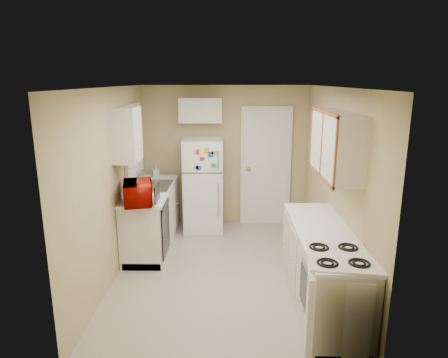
{
  "coord_description": "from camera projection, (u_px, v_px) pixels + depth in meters",
  "views": [
    {
      "loc": [
        0.07,
        -4.85,
        2.49
      ],
      "look_at": [
        0.0,
        0.5,
        1.15
      ],
      "focal_mm": 32.0,
      "sensor_mm": 36.0,
      "label": 1
    }
  ],
  "objects": [
    {
      "name": "dishwasher",
      "position": [
        165.0,
        229.0,
        5.5
      ],
      "size": [
        0.03,
        0.58,
        0.72
      ],
      "primitive_type": "cube",
      "color": "black",
      "rests_on": "floor"
    },
    {
      "name": "right_counter",
      "position": [
        322.0,
        269.0,
        4.42
      ],
      "size": [
        0.6,
        2.0,
        0.9
      ],
      "primitive_type": "cube",
      "color": "silver",
      "rests_on": "floor"
    },
    {
      "name": "cabinet_over_fridge",
      "position": [
        201.0,
        110.0,
        6.53
      ],
      "size": [
        0.7,
        0.3,
        0.4
      ],
      "primitive_type": "cube",
      "color": "silver",
      "rests_on": "wall_back"
    },
    {
      "name": "wall_front",
      "position": [
        220.0,
        246.0,
        3.18
      ],
      "size": [
        2.8,
        2.8,
        0.0
      ],
      "primitive_type": "plane",
      "color": "tan",
      "rests_on": "floor"
    },
    {
      "name": "interior_door",
      "position": [
        266.0,
        167.0,
        6.86
      ],
      "size": [
        0.86,
        0.06,
        2.08
      ],
      "primitive_type": "cube",
      "color": "white",
      "rests_on": "floor"
    },
    {
      "name": "upper_cabinet_left",
      "position": [
        126.0,
        135.0,
        5.11
      ],
      "size": [
        0.3,
        0.45,
        0.7
      ],
      "primitive_type": "cube",
      "color": "silver",
      "rests_on": "wall_left"
    },
    {
      "name": "ceiling",
      "position": [
        223.0,
        87.0,
        4.73
      ],
      "size": [
        3.8,
        3.8,
        0.0
      ],
      "primitive_type": "plane",
      "color": "white",
      "rests_on": "floor"
    },
    {
      "name": "wall_left",
      "position": [
        113.0,
        184.0,
        5.04
      ],
      "size": [
        3.8,
        3.8,
        0.0
      ],
      "primitive_type": "plane",
      "color": "tan",
      "rests_on": "floor"
    },
    {
      "name": "window_blinds",
      "position": [
        134.0,
        141.0,
        5.96
      ],
      "size": [
        0.1,
        0.98,
        1.08
      ],
      "primitive_type": "cube",
      "color": "silver",
      "rests_on": "wall_left"
    },
    {
      "name": "refrigerator",
      "position": [
        204.0,
        186.0,
        6.6
      ],
      "size": [
        0.65,
        0.63,
        1.56
      ],
      "primitive_type": "cube",
      "rotation": [
        0.0,
        0.0,
        0.01
      ],
      "color": "white",
      "rests_on": "floor"
    },
    {
      "name": "upper_cabinet_right",
      "position": [
        337.0,
        144.0,
        4.38
      ],
      "size": [
        0.3,
        1.2,
        0.7
      ],
      "primitive_type": "cube",
      "color": "silver",
      "rests_on": "wall_right"
    },
    {
      "name": "stove",
      "position": [
        335.0,
        304.0,
        3.8
      ],
      "size": [
        0.64,
        0.75,
        0.83
      ],
      "primitive_type": "cube",
      "rotation": [
        0.0,
        0.0,
        -0.13
      ],
      "color": "white",
      "rests_on": "floor"
    },
    {
      "name": "soap_bottle",
      "position": [
        156.0,
        171.0,
        6.67
      ],
      "size": [
        0.1,
        0.1,
        0.2
      ],
      "primitive_type": "imported",
      "rotation": [
        0.0,
        0.0,
        0.08
      ],
      "color": "white",
      "rests_on": "left_counter"
    },
    {
      "name": "wall_right",
      "position": [
        335.0,
        185.0,
        5.01
      ],
      "size": [
        3.8,
        3.8,
        0.0
      ],
      "primitive_type": "plane",
      "color": "tan",
      "rests_on": "floor"
    },
    {
      "name": "wall_back",
      "position": [
        225.0,
        156.0,
        6.87
      ],
      "size": [
        2.8,
        2.8,
        0.0
      ],
      "primitive_type": "plane",
      "color": "tan",
      "rests_on": "floor"
    },
    {
      "name": "microwave",
      "position": [
        138.0,
        193.0,
        5.21
      ],
      "size": [
        0.59,
        0.41,
        0.35
      ],
      "primitive_type": "imported",
      "rotation": [
        0.0,
        0.0,
        1.8
      ],
      "color": "#9A0700",
      "rests_on": "left_counter"
    },
    {
      "name": "sink",
      "position": [
        153.0,
        188.0,
        6.14
      ],
      "size": [
        0.54,
        0.74,
        0.16
      ],
      "primitive_type": "cube",
      "color": "gray",
      "rests_on": "left_counter"
    },
    {
      "name": "floor",
      "position": [
        224.0,
        272.0,
        5.31
      ],
      "size": [
        3.8,
        3.8,
        0.0
      ],
      "primitive_type": "plane",
      "color": "beige",
      "rests_on": "ground"
    },
    {
      "name": "left_counter",
      "position": [
        152.0,
        217.0,
        6.09
      ],
      "size": [
        0.6,
        1.8,
        0.9
      ],
      "primitive_type": "cube",
      "color": "silver",
      "rests_on": "floor"
    }
  ]
}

